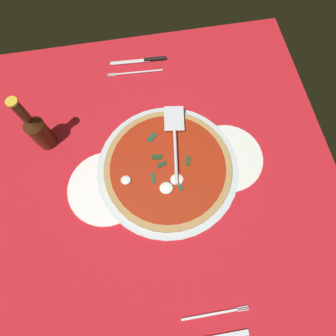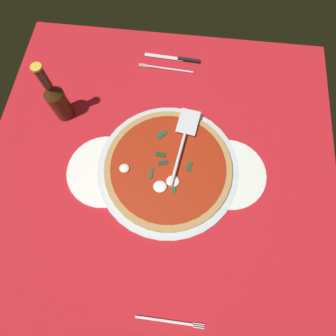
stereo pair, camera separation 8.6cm
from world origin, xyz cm
name	(u,v)px [view 2 (the right image)]	position (x,y,z in cm)	size (l,w,h in cm)	color
ground_plane	(160,169)	(0.00, 0.00, -0.40)	(111.05, 111.05, 0.80)	red
checker_pattern	(159,169)	(0.00, 0.00, 0.05)	(111.05, 111.05, 0.10)	silver
pizza_pan	(168,170)	(2.76, -0.29, 0.61)	(44.31, 44.31, 1.03)	silver
dinner_plate_left	(105,171)	(-16.87, -2.98, 0.60)	(23.71, 23.71, 1.00)	white
dinner_plate_right	(229,174)	(21.84, 0.51, 0.60)	(23.13, 23.13, 1.00)	silver
pizza	(168,169)	(2.70, -0.39, 1.92)	(39.79, 39.79, 2.61)	#B0844D
pizza_server	(183,140)	(6.54, 8.87, 4.07)	(7.63, 27.20, 1.00)	silver
place_setting_near	(162,333)	(6.35, -45.14, 0.45)	(20.69, 12.54, 1.40)	white
place_setting_far	(172,64)	(-0.61, 41.04, 0.46)	(22.06, 12.21, 1.40)	white
beer_bottle	(57,99)	(-34.13, 16.10, 8.91)	(6.08, 6.08, 23.55)	#3F2210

